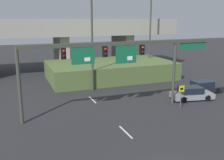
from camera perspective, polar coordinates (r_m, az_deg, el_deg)
name	(u,v)px	position (r m, az deg, el deg)	size (l,w,h in m)	color
lane_markings	(93,100)	(27.84, -4.26, -4.33)	(0.14, 36.68, 0.01)	silver
signal_gantry	(118,55)	(23.39, 1.31, 5.51)	(18.33, 0.44, 6.40)	#383D33
speed_limit_sign	(181,93)	(25.69, 14.83, -2.81)	(0.60, 0.11, 2.29)	#4C4C4C
highway_light_pole_near	(151,16)	(40.86, 8.42, 13.69)	(0.70, 0.36, 16.78)	#383D33
highway_light_pole_far	(92,35)	(30.53, -4.37, 9.66)	(0.70, 0.36, 12.24)	#383D33
overpass_bridge	(61,35)	(43.29, -11.14, 9.58)	(38.07, 8.57, 8.33)	gray
grass_embankment	(110,70)	(37.51, -0.36, 2.21)	(17.34, 9.79, 2.37)	#4C6033
parked_sedan_near_right	(191,94)	(29.01, 16.92, -2.83)	(4.63, 2.65, 1.39)	gray
parked_sedan_mid_right	(203,87)	(32.03, 19.15, -1.49)	(4.38, 2.10, 1.40)	black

